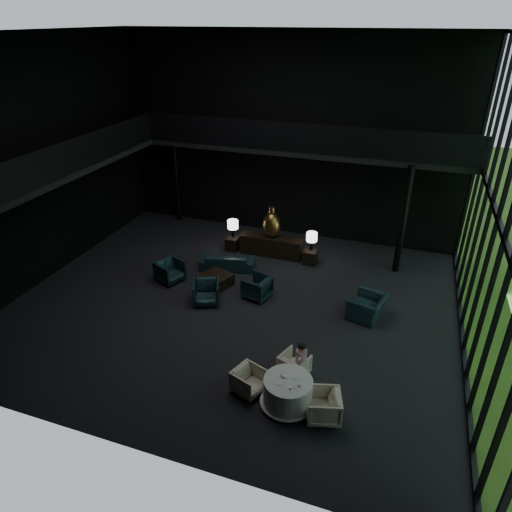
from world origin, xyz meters
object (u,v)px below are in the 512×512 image
(table_lamp_left, at_px, (233,225))
(coffee_table, at_px, (216,280))
(lounge_armchair_east, at_px, (257,285))
(dining_chair_west, at_px, (249,381))
(dining_chair_east, at_px, (323,405))
(dining_chair_north, at_px, (294,365))
(table_lamp_right, at_px, (312,238))
(window_armchair, at_px, (368,303))
(lounge_armchair_south, at_px, (206,290))
(sofa, at_px, (227,259))
(lounge_armchair_west, at_px, (170,269))
(dining_table, at_px, (288,394))
(side_table_left, at_px, (233,244))
(child, at_px, (301,354))
(side_table_right, at_px, (310,257))
(console, at_px, (271,246))
(bronze_urn, at_px, (272,224))

(table_lamp_left, height_order, coffee_table, table_lamp_left)
(lounge_armchair_east, xyz_separation_m, dining_chair_west, (1.21, -4.16, -0.12))
(lounge_armchair_east, bearing_deg, dining_chair_east, 49.19)
(lounge_armchair_east, xyz_separation_m, dining_chair_north, (2.13, -3.21, -0.14))
(table_lamp_right, height_order, window_armchair, table_lamp_right)
(lounge_armchair_east, height_order, window_armchair, window_armchair)
(lounge_armchair_south, height_order, window_armchair, window_armchair)
(sofa, distance_m, lounge_armchair_west, 2.17)
(dining_table, height_order, dining_chair_north, dining_table)
(lounge_armchair_west, bearing_deg, side_table_left, 1.38)
(sofa, distance_m, dining_chair_west, 6.35)
(side_table_left, distance_m, coffee_table, 2.80)
(window_armchair, bearing_deg, child, -7.03)
(table_lamp_right, height_order, lounge_armchair_west, table_lamp_right)
(table_lamp_right, bearing_deg, lounge_armchair_east, -110.80)
(dining_table, height_order, dining_chair_east, dining_chair_east)
(lounge_armchair_south, height_order, coffee_table, lounge_armchair_south)
(dining_table, height_order, child, child)
(lounge_armchair_west, height_order, coffee_table, lounge_armchair_west)
(lounge_armchair_east, height_order, lounge_armchair_south, lounge_armchair_south)
(dining_chair_north, bearing_deg, lounge_armchair_east, -35.83)
(table_lamp_right, height_order, dining_table, table_lamp_right)
(side_table_right, height_order, child, child)
(dining_table, distance_m, child, 1.11)
(table_lamp_left, bearing_deg, side_table_right, -3.61)
(coffee_table, bearing_deg, sofa, 93.71)
(lounge_armchair_west, bearing_deg, lounge_armchair_south, -92.51)
(console, relative_size, lounge_armchair_south, 2.63)
(lounge_armchair_south, height_order, dining_table, lounge_armchair_south)
(bronze_urn, distance_m, child, 6.92)
(side_table_right, relative_size, coffee_table, 0.58)
(lounge_armchair_east, height_order, child, child)
(lounge_armchair_west, distance_m, lounge_armchair_east, 3.25)
(console, bearing_deg, table_lamp_left, 179.37)
(window_armchair, bearing_deg, side_table_right, -124.46)
(sofa, bearing_deg, lounge_armchair_south, 81.65)
(sofa, xyz_separation_m, lounge_armchair_south, (0.22, -2.35, 0.09))
(side_table_right, distance_m, dining_chair_north, 6.16)
(table_lamp_right, bearing_deg, dining_chair_north, -80.85)
(lounge_armchair_west, height_order, lounge_armchair_east, lounge_armchair_west)
(console, relative_size, sofa, 1.26)
(table_lamp_right, distance_m, sofa, 3.25)
(child, bearing_deg, lounge_armchair_east, -54.52)
(table_lamp_right, relative_size, coffee_table, 0.72)
(table_lamp_left, xyz_separation_m, lounge_armchair_east, (2.06, -3.07, -0.59))
(side_table_left, distance_m, lounge_armchair_east, 3.64)
(dining_table, bearing_deg, child, 86.61)
(lounge_armchair_east, bearing_deg, table_lamp_left, -132.43)
(side_table_left, xyz_separation_m, lounge_armchair_west, (-1.18, -2.99, 0.20))
(bronze_urn, bearing_deg, window_armchair, -36.67)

